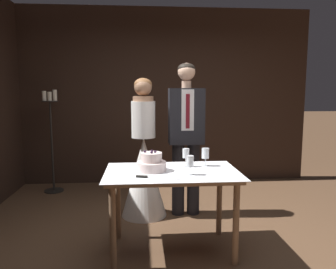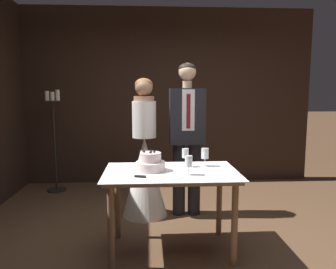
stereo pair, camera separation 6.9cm
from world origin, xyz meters
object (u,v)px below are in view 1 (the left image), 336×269
object	(u,v)px
groom	(186,132)
tiered_cake	(152,163)
wine_glass_middle	(186,154)
cake_table	(172,182)
wine_glass_far	(205,154)
wine_glass_near	(190,162)
cake_knife	(151,177)
candle_stand	(52,140)
bride	(144,166)

from	to	relation	value
groom	tiered_cake	bearing A→B (deg)	-116.58
tiered_cake	wine_glass_middle	xyz separation A→B (m)	(0.34, 0.13, 0.06)
groom	cake_table	bearing A→B (deg)	-105.52
wine_glass_middle	wine_glass_far	size ratio (longest dim) A/B	1.01
cake_table	tiered_cake	xyz separation A→B (m)	(-0.19, 0.03, 0.17)
wine_glass_near	wine_glass_far	size ratio (longest dim) A/B	0.96
wine_glass_near	cake_knife	bearing A→B (deg)	-165.91
groom	candle_stand	size ratio (longest dim) A/B	1.20
candle_stand	wine_glass_middle	bearing A→B (deg)	-45.83
wine_glass_far	bride	bearing A→B (deg)	129.50
tiered_cake	bride	xyz separation A→B (m)	(-0.07, 0.88, -0.23)
wine_glass_near	bride	world-z (taller)	bride
tiered_cake	groom	xyz separation A→B (m)	(0.44, 0.88, 0.18)
tiered_cake	wine_glass_near	world-z (taller)	tiered_cake
bride	groom	world-z (taller)	groom
bride	candle_stand	bearing A→B (deg)	141.90
wine_glass_far	groom	distance (m)	0.74
wine_glass_near	bride	xyz separation A→B (m)	(-0.40, 1.05, -0.27)
cake_knife	wine_glass_far	xyz separation A→B (m)	(0.54, 0.41, 0.11)
cake_knife	wine_glass_far	size ratio (longest dim) A/B	2.37
cake_table	cake_knife	distance (m)	0.32
wine_glass_near	wine_glass_middle	world-z (taller)	wine_glass_middle
cake_knife	bride	distance (m)	1.15
cake_knife	groom	xyz separation A→B (m)	(0.45, 1.13, 0.24)
cake_knife	wine_glass_near	world-z (taller)	wine_glass_near
wine_glass_middle	wine_glass_far	bearing A→B (deg)	5.61
cake_knife	candle_stand	world-z (taller)	candle_stand
tiered_cake	bride	size ratio (longest dim) A/B	0.17
tiered_cake	wine_glass_middle	bearing A→B (deg)	21.65
cake_knife	wine_glass_middle	bearing A→B (deg)	63.68
cake_table	tiered_cake	distance (m)	0.25
bride	tiered_cake	bearing A→B (deg)	-85.67
cake_table	wine_glass_far	distance (m)	0.45
cake_table	wine_glass_near	world-z (taller)	wine_glass_near
wine_glass_middle	bride	xyz separation A→B (m)	(-0.40, 0.74, -0.29)
wine_glass_near	wine_glass_middle	size ratio (longest dim) A/B	0.95
bride	candle_stand	distance (m)	1.71
tiered_cake	groom	bearing A→B (deg)	63.42
tiered_cake	bride	world-z (taller)	bride
cake_knife	groom	world-z (taller)	groom
wine_glass_middle	bride	size ratio (longest dim) A/B	0.11
wine_glass_near	wine_glass_middle	xyz separation A→B (m)	(0.00, 0.31, 0.02)
cake_knife	groom	size ratio (longest dim) A/B	0.23
tiered_cake	candle_stand	bearing A→B (deg)	126.13
tiered_cake	candle_stand	distance (m)	2.39
cake_table	bride	world-z (taller)	bride
groom	wine_glass_middle	bearing A→B (deg)	-97.86
wine_glass_far	bride	size ratio (longest dim) A/B	0.11
cake_table	wine_glass_far	bearing A→B (deg)	28.21
cake_table	cake_knife	size ratio (longest dim) A/B	2.92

